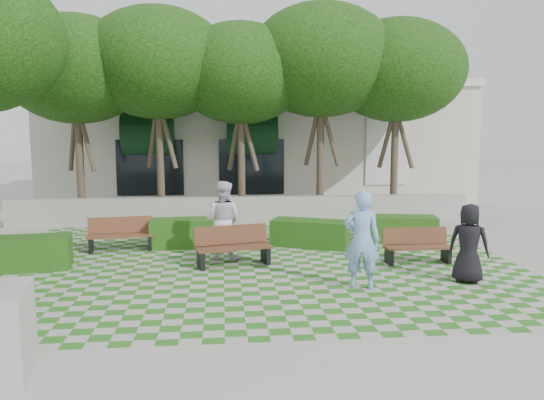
{
  "coord_description": "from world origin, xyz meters",
  "views": [
    {
      "loc": [
        -0.68,
        -10.98,
        3.04
      ],
      "look_at": [
        0.5,
        1.5,
        1.4
      ],
      "focal_mm": 35.0,
      "sensor_mm": 36.0,
      "label": 1
    }
  ],
  "objects": [
    {
      "name": "ground",
      "position": [
        0.0,
        0.0,
        0.0
      ],
      "size": [
        90.0,
        90.0,
        0.0
      ],
      "primitive_type": "plane",
      "color": "gray",
      "rests_on": "ground"
    },
    {
      "name": "lawn",
      "position": [
        0.0,
        1.0,
        0.01
      ],
      "size": [
        12.0,
        12.0,
        0.0
      ],
      "primitive_type": "plane",
      "color": "#2B721E",
      "rests_on": "ground"
    },
    {
      "name": "sidewalk_south",
      "position": [
        0.0,
        -4.7,
        0.01
      ],
      "size": [
        16.0,
        2.0,
        0.01
      ],
      "primitive_type": "cube",
      "color": "#9E9B93",
      "rests_on": "ground"
    },
    {
      "name": "retaining_wall",
      "position": [
        0.0,
        6.2,
        0.45
      ],
      "size": [
        15.0,
        0.36,
        0.9
      ],
      "primitive_type": "cube",
      "color": "#9E9B93",
      "rests_on": "ground"
    },
    {
      "name": "bench_east",
      "position": [
        3.79,
        0.65,
        0.39
      ],
      "size": [
        1.55,
        0.54,
        0.81
      ],
      "rotation": [
        0.0,
        0.0,
        0.02
      ],
      "color": "#54311D",
      "rests_on": "ground"
    },
    {
      "name": "bench_mid",
      "position": [
        -0.45,
        0.82,
        0.43
      ],
      "size": [
        1.79,
        0.97,
        0.9
      ],
      "rotation": [
        0.0,
        0.0,
        0.25
      ],
      "color": "#502C1B",
      "rests_on": "ground"
    },
    {
      "name": "bench_west",
      "position": [
        -3.28,
        2.59,
        0.41
      ],
      "size": [
        1.68,
        0.76,
        0.85
      ],
      "rotation": [
        0.0,
        0.0,
        0.14
      ],
      "color": "brown",
      "rests_on": "ground"
    },
    {
      "name": "hedge_east",
      "position": [
        4.13,
        2.98,
        0.36
      ],
      "size": [
        2.16,
        1.18,
        0.72
      ],
      "primitive_type": "cube",
      "rotation": [
        0.0,
        0.0,
        -0.18
      ],
      "color": "#204913",
      "rests_on": "ground"
    },
    {
      "name": "hedge_midright",
      "position": [
        1.62,
        2.63,
        0.35
      ],
      "size": [
        2.16,
        1.53,
        0.7
      ],
      "primitive_type": "cube",
      "rotation": [
        0.0,
        0.0,
        -0.4
      ],
      "color": "#1C4612",
      "rests_on": "ground"
    },
    {
      "name": "hedge_midleft",
      "position": [
        -1.53,
        2.93,
        0.37
      ],
      "size": [
        2.16,
        1.0,
        0.74
      ],
      "primitive_type": "cube",
      "rotation": [
        0.0,
        0.0,
        0.07
      ],
      "color": "#1F4B14",
      "rests_on": "ground"
    },
    {
      "name": "hedge_west",
      "position": [
        -5.11,
        0.88,
        0.36
      ],
      "size": [
        2.17,
        1.12,
        0.72
      ],
      "primitive_type": "cube",
      "rotation": [
        0.0,
        0.0,
        0.15
      ],
      "color": "#1D4713",
      "rests_on": "ground"
    },
    {
      "name": "person_blue",
      "position": [
        1.98,
        -1.19,
        0.96
      ],
      "size": [
        0.79,
        0.63,
        1.91
      ],
      "primitive_type": "imported",
      "rotation": [
        0.0,
        0.0,
        2.87
      ],
      "color": "#7EA8E6",
      "rests_on": "ground"
    },
    {
      "name": "person_dark",
      "position": [
        4.23,
        -0.99,
        0.8
      ],
      "size": [
        0.93,
        0.83,
        1.6
      ],
      "primitive_type": "imported",
      "rotation": [
        0.0,
        0.0,
        2.62
      ],
      "color": "black",
      "rests_on": "ground"
    },
    {
      "name": "person_white",
      "position": [
        -0.68,
        1.45,
        0.94
      ],
      "size": [
        1.12,
        1.02,
        1.87
      ],
      "primitive_type": "imported",
      "rotation": [
        0.0,
        0.0,
        2.72
      ],
      "color": "silver",
      "rests_on": "ground"
    },
    {
      "name": "tree_row",
      "position": [
        -1.86,
        5.95,
        5.18
      ],
      "size": [
        17.7,
        13.4,
        7.41
      ],
      "color": "#47382B",
      "rests_on": "ground"
    },
    {
      "name": "building",
      "position": [
        0.93,
        14.08,
        2.52
      ],
      "size": [
        18.0,
        8.92,
        5.15
      ],
      "color": "beige",
      "rests_on": "ground"
    }
  ]
}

